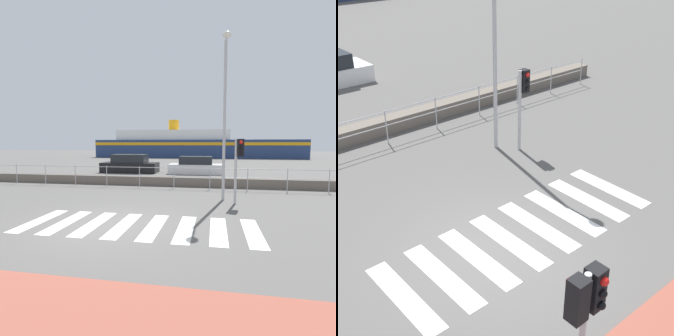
# 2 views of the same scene
# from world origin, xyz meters

# --- Properties ---
(ground_plane) EXTENTS (160.00, 160.00, 0.00)m
(ground_plane) POSITION_xyz_m (0.00, 0.00, 0.00)
(ground_plane) COLOR #565451
(crosswalk) EXTENTS (6.75, 2.40, 0.01)m
(crosswalk) POSITION_xyz_m (0.92, 0.00, 0.00)
(crosswalk) COLOR silver
(crosswalk) RESTS_ON ground_plane
(seawall) EXTENTS (22.93, 0.55, 0.50)m
(seawall) POSITION_xyz_m (0.00, 7.33, 0.25)
(seawall) COLOR #6B6056
(seawall) RESTS_ON ground_plane
(harbor_fence) EXTENTS (20.67, 0.04, 1.15)m
(harbor_fence) POSITION_xyz_m (-0.00, 6.45, 0.76)
(harbor_fence) COLOR #B2B2B5
(harbor_fence) RESTS_ON ground_plane
(traffic_light_near) EXTENTS (0.58, 0.41, 2.44)m
(traffic_light_near) POSITION_xyz_m (-1.35, -3.60, 1.91)
(traffic_light_near) COLOR #B2B2B5
(traffic_light_near) RESTS_ON ground_plane
(traffic_light_far) EXTENTS (0.34, 0.32, 2.54)m
(traffic_light_far) POSITION_xyz_m (3.96, 3.35, 1.87)
(traffic_light_far) COLOR #B2B2B5
(traffic_light_far) RESTS_ON ground_plane
(streetlamp) EXTENTS (0.32, 1.30, 6.46)m
(streetlamp) POSITION_xyz_m (3.41, 3.74, 3.99)
(streetlamp) COLOR #B2B2B5
(streetlamp) RESTS_ON ground_plane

